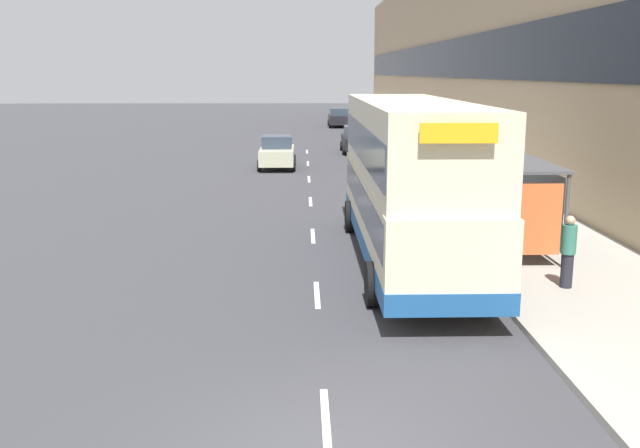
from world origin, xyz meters
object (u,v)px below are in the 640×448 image
object	(u,v)px
car_2	(357,139)
pedestrian_2	(456,203)
bus_shelter	(526,190)
pedestrian_at_shelter	(449,198)
double_decker_bus_near	(409,179)
litter_bin	(510,261)
pedestrian_1	(568,251)
car_1	(277,152)
car_0	(339,118)

from	to	relation	value
car_2	pedestrian_2	size ratio (longest dim) A/B	2.22
bus_shelter	pedestrian_at_shelter	world-z (taller)	bus_shelter
bus_shelter	double_decker_bus_near	size ratio (longest dim) A/B	0.37
litter_bin	pedestrian_1	bearing A→B (deg)	-19.38
car_1	pedestrian_2	xyz separation A→B (m)	(6.01, -16.43, 0.24)
pedestrian_2	pedestrian_1	bearing A→B (deg)	-76.12
car_1	pedestrian_1	bearing A→B (deg)	108.55
bus_shelter	car_0	xyz separation A→B (m)	(-2.63, 47.82, -1.01)
bus_shelter	car_1	size ratio (longest dim) A/B	1.05
bus_shelter	car_2	xyz separation A→B (m)	(-2.64, 26.05, -1.03)
double_decker_bus_near	car_2	distance (m)	26.70
pedestrian_1	litter_bin	bearing A→B (deg)	160.62
double_decker_bus_near	pedestrian_at_shelter	world-z (taller)	double_decker_bus_near
pedestrian_at_shelter	pedestrian_1	distance (m)	7.43
car_0	car_1	world-z (taller)	car_0
car_2	car_0	bearing A→B (deg)	89.95
car_0	pedestrian_at_shelter	world-z (taller)	car_0
bus_shelter	pedestrian_1	distance (m)	3.45
bus_shelter	pedestrian_2	bearing A→B (deg)	121.42
bus_shelter	double_decker_bus_near	xyz separation A→B (m)	(-3.30, -0.60, 0.41)
car_0	litter_bin	bearing A→B (deg)	-88.42
pedestrian_at_shelter	litter_bin	size ratio (longest dim) A/B	1.49
pedestrian_1	car_1	bearing A→B (deg)	108.55
litter_bin	car_1	bearing A→B (deg)	105.98
bus_shelter	pedestrian_2	size ratio (longest dim) A/B	2.25
double_decker_bus_near	pedestrian_1	world-z (taller)	double_decker_bus_near
double_decker_bus_near	car_0	distance (m)	48.45
double_decker_bus_near	pedestrian_1	bearing A→B (deg)	-39.75
bus_shelter	pedestrian_2	distance (m)	2.81
bus_shelter	car_1	bearing A→B (deg)	111.61
car_2	pedestrian_1	world-z (taller)	pedestrian_1
double_decker_bus_near	car_0	size ratio (longest dim) A/B	2.57
car_0	car_2	world-z (taller)	car_0
double_decker_bus_near	car_1	bearing A→B (deg)	102.03
car_0	car_1	size ratio (longest dim) A/B	1.12
bus_shelter	car_2	size ratio (longest dim) A/B	1.01
bus_shelter	car_2	bearing A→B (deg)	95.79
double_decker_bus_near	car_1	xyz separation A→B (m)	(-4.12, 19.33, -1.43)
double_decker_bus_near	car_2	size ratio (longest dim) A/B	2.77
car_1	car_2	bearing A→B (deg)	-123.10
bus_shelter	pedestrian_1	xyz separation A→B (m)	(-0.01, -3.34, -0.87)
pedestrian_2	double_decker_bus_near	bearing A→B (deg)	-123.12
bus_shelter	car_1	distance (m)	20.17
car_2	pedestrian_2	world-z (taller)	pedestrian_2
car_1	pedestrian_2	bearing A→B (deg)	110.10
car_2	pedestrian_1	distance (m)	29.51
pedestrian_at_shelter	car_2	bearing A→B (deg)	93.61
pedestrian_2	litter_bin	distance (m)	5.23
car_1	car_2	distance (m)	8.74
pedestrian_2	litter_bin	world-z (taller)	pedestrian_2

